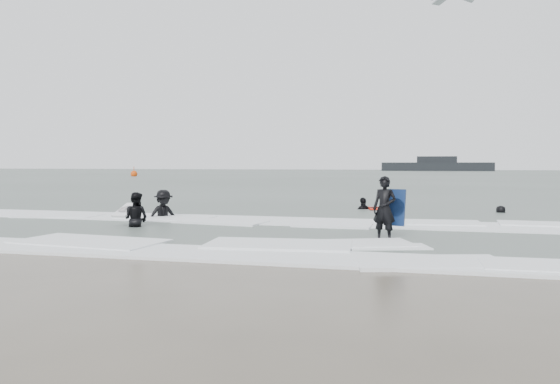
% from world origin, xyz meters
% --- Properties ---
extents(ground, '(320.00, 320.00, 0.00)m').
position_xyz_m(ground, '(0.00, 0.00, 0.00)').
color(ground, brown).
rests_on(ground, ground).
extents(sea, '(320.00, 320.00, 0.00)m').
position_xyz_m(sea, '(0.00, 80.00, 0.06)').
color(sea, '#47544C').
rests_on(sea, ground).
extents(surfer_centre, '(0.72, 0.58, 1.70)m').
position_xyz_m(surfer_centre, '(3.43, 2.61, 0.00)').
color(surfer_centre, black).
rests_on(surfer_centre, ground).
extents(surfer_wading, '(0.85, 0.68, 1.67)m').
position_xyz_m(surfer_wading, '(-4.18, 3.40, 0.00)').
color(surfer_wading, black).
rests_on(surfer_wading, ground).
extents(surfer_breaker, '(1.34, 1.40, 1.91)m').
position_xyz_m(surfer_breaker, '(-4.66, 6.16, 0.00)').
color(surfer_breaker, black).
rests_on(surfer_breaker, ground).
extents(surfer_right_near, '(1.02, 0.98, 1.70)m').
position_xyz_m(surfer_right_near, '(1.87, 11.75, 0.00)').
color(surfer_right_near, black).
rests_on(surfer_right_near, ground).
extents(surfer_right_far, '(0.80, 0.60, 1.48)m').
position_xyz_m(surfer_right_far, '(7.32, 11.51, 0.00)').
color(surfer_right_far, black).
rests_on(surfer_right_far, ground).
extents(surf_foam, '(30.03, 9.06, 0.09)m').
position_xyz_m(surf_foam, '(0.00, 3.70, 0.04)').
color(surf_foam, white).
rests_on(surf_foam, ground).
extents(bodyboards, '(8.81, 9.36, 1.25)m').
position_xyz_m(bodyboards, '(0.46, 6.05, 0.50)').
color(bodyboards, '#0F214A').
rests_on(bodyboards, ground).
extents(buoy, '(1.00, 1.00, 1.65)m').
position_xyz_m(buoy, '(-38.54, 62.40, 0.42)').
color(buoy, '#CF3F09').
rests_on(buoy, ground).
extents(vessel_horizon, '(28.09, 5.02, 3.81)m').
position_xyz_m(vessel_horizon, '(6.73, 137.00, 1.42)').
color(vessel_horizon, black).
rests_on(vessel_horizon, ground).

